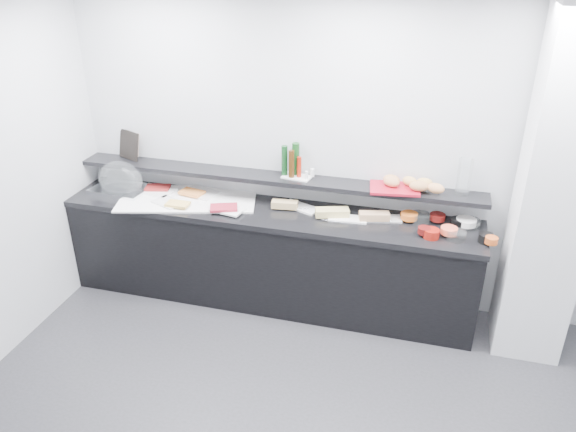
% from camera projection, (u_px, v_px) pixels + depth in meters
% --- Properties ---
extents(back_wall, '(5.00, 0.02, 2.70)m').
position_uv_depth(back_wall, '(357.00, 157.00, 4.71)').
color(back_wall, '#B6B9BD').
rests_on(back_wall, ground).
extents(ceiling, '(5.00, 5.00, 0.00)m').
position_uv_depth(ceiling, '(301.00, 18.00, 2.38)').
color(ceiling, white).
rests_on(ceiling, back_wall).
extents(column, '(0.50, 0.50, 2.70)m').
position_uv_depth(column, '(555.00, 193.00, 4.05)').
color(column, silver).
rests_on(column, ground).
extents(buffet_cabinet, '(3.60, 0.60, 0.85)m').
position_uv_depth(buffet_cabinet, '(268.00, 258.00, 5.03)').
color(buffet_cabinet, black).
rests_on(buffet_cabinet, ground).
extents(counter_top, '(3.62, 0.62, 0.05)m').
position_uv_depth(counter_top, '(268.00, 213.00, 4.82)').
color(counter_top, black).
rests_on(counter_top, buffet_cabinet).
extents(wall_shelf, '(3.60, 0.25, 0.04)m').
position_uv_depth(wall_shelf, '(273.00, 178.00, 4.86)').
color(wall_shelf, black).
rests_on(wall_shelf, back_wall).
extents(cloche_base, '(0.54, 0.39, 0.04)m').
position_uv_depth(cloche_base, '(121.00, 189.00, 5.16)').
color(cloche_base, silver).
rests_on(cloche_base, counter_top).
extents(cloche_dome, '(0.43, 0.28, 0.34)m').
position_uv_depth(cloche_dome, '(121.00, 179.00, 5.11)').
color(cloche_dome, white).
rests_on(cloche_dome, cloche_base).
extents(linen_runner, '(1.31, 0.86, 0.01)m').
position_uv_depth(linen_runner, '(188.00, 199.00, 5.01)').
color(linen_runner, white).
rests_on(linen_runner, counter_top).
extents(platter_meat_a, '(0.36, 0.27, 0.01)m').
position_uv_depth(platter_meat_a, '(156.00, 191.00, 5.13)').
color(platter_meat_a, white).
rests_on(platter_meat_a, linen_runner).
extents(food_meat_a, '(0.24, 0.19, 0.02)m').
position_uv_depth(food_meat_a, '(158.00, 188.00, 5.15)').
color(food_meat_a, maroon).
rests_on(food_meat_a, platter_meat_a).
extents(platter_salmon, '(0.38, 0.31, 0.01)m').
position_uv_depth(platter_salmon, '(200.00, 193.00, 5.09)').
color(platter_salmon, white).
rests_on(platter_salmon, linen_runner).
extents(food_salmon, '(0.24, 0.18, 0.02)m').
position_uv_depth(food_salmon, '(192.00, 192.00, 5.05)').
color(food_salmon, orange).
rests_on(food_salmon, platter_salmon).
extents(platter_cheese, '(0.31, 0.26, 0.01)m').
position_uv_depth(platter_cheese, '(168.00, 202.00, 4.91)').
color(platter_cheese, white).
rests_on(platter_cheese, linen_runner).
extents(food_cheese, '(0.20, 0.13, 0.02)m').
position_uv_depth(food_cheese, '(178.00, 204.00, 4.83)').
color(food_cheese, '#E8BA5A').
rests_on(food_cheese, platter_cheese).
extents(platter_meat_b, '(0.30, 0.22, 0.01)m').
position_uv_depth(platter_meat_b, '(228.00, 210.00, 4.78)').
color(platter_meat_b, white).
rests_on(platter_meat_b, linen_runner).
extents(food_meat_b, '(0.27, 0.22, 0.02)m').
position_uv_depth(food_meat_b, '(224.00, 208.00, 4.77)').
color(food_meat_b, maroon).
rests_on(food_meat_b, platter_meat_b).
extents(sandwich_plate_left, '(0.36, 0.26, 0.01)m').
position_uv_depth(sandwich_plate_left, '(301.00, 207.00, 4.85)').
color(sandwich_plate_left, white).
rests_on(sandwich_plate_left, counter_top).
extents(sandwich_food_left, '(0.23, 0.11, 0.06)m').
position_uv_depth(sandwich_food_left, '(285.00, 204.00, 4.82)').
color(sandwich_food_left, tan).
rests_on(sandwich_food_left, sandwich_plate_left).
extents(tongs_left, '(0.16, 0.02, 0.01)m').
position_uv_depth(tongs_left, '(300.00, 209.00, 4.80)').
color(tongs_left, silver).
rests_on(tongs_left, sandwich_plate_left).
extents(sandwich_plate_mid, '(0.33, 0.16, 0.01)m').
position_uv_depth(sandwich_plate_mid, '(348.00, 219.00, 4.66)').
color(sandwich_plate_mid, white).
rests_on(sandwich_plate_mid, counter_top).
extents(sandwich_food_mid, '(0.30, 0.19, 0.06)m').
position_uv_depth(sandwich_food_mid, '(332.00, 212.00, 4.68)').
color(sandwich_food_mid, tan).
rests_on(sandwich_food_mid, sandwich_plate_mid).
extents(tongs_mid, '(0.16, 0.01, 0.01)m').
position_uv_depth(tongs_mid, '(331.00, 221.00, 4.59)').
color(tongs_mid, '#ADB0B4').
rests_on(tongs_mid, sandwich_plate_mid).
extents(sandwich_plate_right, '(0.34, 0.21, 0.01)m').
position_uv_depth(sandwich_plate_right, '(382.00, 219.00, 4.66)').
color(sandwich_plate_right, silver).
rests_on(sandwich_plate_right, counter_top).
extents(sandwich_food_right, '(0.26, 0.15, 0.06)m').
position_uv_depth(sandwich_food_right, '(374.00, 216.00, 4.62)').
color(sandwich_food_right, tan).
rests_on(sandwich_food_right, sandwich_plate_right).
extents(tongs_right, '(0.16, 0.01, 0.01)m').
position_uv_depth(tongs_right, '(381.00, 220.00, 4.60)').
color(tongs_right, silver).
rests_on(tongs_right, sandwich_plate_right).
extents(bowl_glass_fruit, '(0.20, 0.20, 0.07)m').
position_uv_depth(bowl_glass_fruit, '(420.00, 218.00, 4.61)').
color(bowl_glass_fruit, white).
rests_on(bowl_glass_fruit, counter_top).
extents(fill_glass_fruit, '(0.16, 0.16, 0.05)m').
position_uv_depth(fill_glass_fruit, '(409.00, 216.00, 4.62)').
color(fill_glass_fruit, orange).
rests_on(fill_glass_fruit, bowl_glass_fruit).
extents(bowl_black_jam, '(0.15, 0.15, 0.07)m').
position_uv_depth(bowl_black_jam, '(458.00, 223.00, 4.53)').
color(bowl_black_jam, black).
rests_on(bowl_black_jam, counter_top).
extents(fill_black_jam, '(0.14, 0.14, 0.05)m').
position_uv_depth(fill_black_jam, '(437.00, 217.00, 4.60)').
color(fill_black_jam, '#63110E').
rests_on(fill_black_jam, bowl_black_jam).
extents(bowl_glass_cream, '(0.17, 0.17, 0.07)m').
position_uv_depth(bowl_glass_cream, '(470.00, 224.00, 4.52)').
color(bowl_glass_cream, white).
rests_on(bowl_glass_cream, counter_top).
extents(fill_glass_cream, '(0.17, 0.17, 0.05)m').
position_uv_depth(fill_glass_cream, '(466.00, 222.00, 4.52)').
color(fill_glass_cream, white).
rests_on(fill_glass_cream, bowl_glass_cream).
extents(bowl_red_jam, '(0.15, 0.15, 0.07)m').
position_uv_depth(bowl_red_jam, '(431.00, 234.00, 4.37)').
color(bowl_red_jam, maroon).
rests_on(bowl_red_jam, counter_top).
extents(fill_red_jam, '(0.13, 0.13, 0.05)m').
position_uv_depth(fill_red_jam, '(424.00, 230.00, 4.39)').
color(fill_red_jam, '#510D0B').
rests_on(fill_red_jam, bowl_red_jam).
extents(bowl_glass_salmon, '(0.18, 0.18, 0.07)m').
position_uv_depth(bowl_glass_salmon, '(456.00, 235.00, 4.34)').
color(bowl_glass_salmon, white).
rests_on(bowl_glass_salmon, counter_top).
extents(fill_glass_salmon, '(0.16, 0.16, 0.05)m').
position_uv_depth(fill_glass_salmon, '(449.00, 230.00, 4.39)').
color(fill_glass_salmon, '#F85E3C').
rests_on(fill_glass_salmon, bowl_glass_salmon).
extents(bowl_black_fruit, '(0.13, 0.13, 0.07)m').
position_uv_depth(bowl_black_fruit, '(486.00, 238.00, 4.30)').
color(bowl_black_fruit, black).
rests_on(bowl_black_fruit, counter_top).
extents(fill_black_fruit, '(0.13, 0.13, 0.05)m').
position_uv_depth(fill_black_fruit, '(491.00, 240.00, 4.24)').
color(fill_black_fruit, '#C54F1A').
rests_on(fill_black_fruit, bowl_black_fruit).
extents(framed_print, '(0.26, 0.17, 0.26)m').
position_uv_depth(framed_print, '(129.00, 145.00, 5.18)').
color(framed_print, black).
rests_on(framed_print, wall_shelf).
extents(print_art, '(0.21, 0.11, 0.22)m').
position_uv_depth(print_art, '(131.00, 143.00, 5.22)').
color(print_art, beige).
rests_on(print_art, framed_print).
extents(condiment_tray, '(0.26, 0.18, 0.01)m').
position_uv_depth(condiment_tray, '(297.00, 177.00, 4.82)').
color(condiment_tray, white).
rests_on(condiment_tray, wall_shelf).
extents(bottle_green_a, '(0.06, 0.06, 0.26)m').
position_uv_depth(bottle_green_a, '(285.00, 160.00, 4.79)').
color(bottle_green_a, '#0F3918').
rests_on(bottle_green_a, condiment_tray).
extents(bottle_brown, '(0.05, 0.05, 0.24)m').
position_uv_depth(bottle_brown, '(291.00, 164.00, 4.75)').
color(bottle_brown, '#39200A').
rests_on(bottle_brown, condiment_tray).
extents(bottle_green_b, '(0.07, 0.07, 0.28)m').
position_uv_depth(bottle_green_b, '(296.00, 159.00, 4.80)').
color(bottle_green_b, '#113E15').
rests_on(bottle_green_b, condiment_tray).
extents(bottle_hot, '(0.05, 0.05, 0.18)m').
position_uv_depth(bottle_hot, '(299.00, 167.00, 4.76)').
color(bottle_hot, '#9E1C0B').
rests_on(bottle_hot, condiment_tray).
extents(shaker_salt, '(0.03, 0.03, 0.07)m').
position_uv_depth(shaker_salt, '(307.00, 175.00, 4.75)').
color(shaker_salt, silver).
rests_on(shaker_salt, condiment_tray).
extents(shaker_pepper, '(0.04, 0.04, 0.07)m').
position_uv_depth(shaker_pepper, '(312.00, 173.00, 4.79)').
color(shaker_pepper, white).
rests_on(shaker_pepper, condiment_tray).
extents(bread_tray, '(0.43, 0.33, 0.02)m').
position_uv_depth(bread_tray, '(395.00, 188.00, 4.59)').
color(bread_tray, '#A31124').
rests_on(bread_tray, wall_shelf).
extents(bread_roll_nw, '(0.15, 0.11, 0.08)m').
position_uv_depth(bread_roll_nw, '(391.00, 180.00, 4.62)').
color(bread_roll_nw, '#B97946').
rests_on(bread_roll_nw, bread_tray).
extents(bread_roll_ne, '(0.14, 0.12, 0.08)m').
position_uv_depth(bread_roll_ne, '(410.00, 181.00, 4.59)').
color(bread_roll_ne, tan).
rests_on(bread_roll_ne, bread_tray).
extents(bread_roll_s, '(0.16, 0.11, 0.08)m').
position_uv_depth(bread_roll_s, '(419.00, 186.00, 4.50)').
color(bread_roll_s, '#AE7342').
rests_on(bread_roll_s, bread_tray).
extents(bread_roll_se, '(0.16, 0.13, 0.08)m').
position_uv_depth(bread_roll_se, '(436.00, 188.00, 4.46)').
color(bread_roll_se, '#CF874F').
rests_on(bread_roll_se, bread_tray).
extents(bread_roll_midw, '(0.17, 0.14, 0.08)m').
position_uv_depth(bread_roll_midw, '(391.00, 182.00, 4.58)').
color(bread_roll_midw, '#BD7848').
rests_on(bread_roll_midw, bread_tray).
extents(bread_roll_mide, '(0.14, 0.10, 0.08)m').
position_uv_depth(bread_roll_mide, '(425.00, 183.00, 4.56)').
color(bread_roll_mide, tan).
rests_on(bread_roll_mide, bread_tray).
extents(carafe, '(0.13, 0.13, 0.30)m').
position_uv_depth(carafe, '(464.00, 177.00, 4.44)').
color(carafe, white).
rests_on(carafe, wall_shelf).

